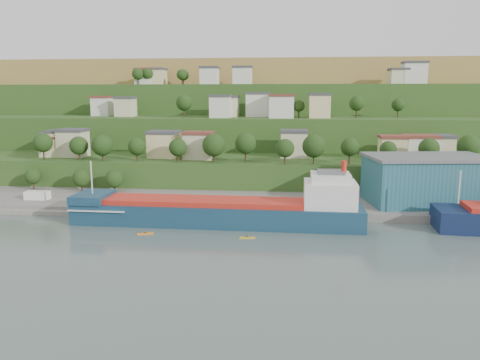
# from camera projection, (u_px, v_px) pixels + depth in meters

# --- Properties ---
(ground) EXTENTS (500.00, 500.00, 0.00)m
(ground) POSITION_uv_depth(u_px,v_px,m) (220.00, 236.00, 102.29)
(ground) COLOR #4D5E59
(ground) RESTS_ON ground
(quay) EXTENTS (220.00, 26.00, 4.00)m
(quay) POSITION_uv_depth(u_px,v_px,m) (307.00, 208.00, 127.70)
(quay) COLOR slate
(quay) RESTS_ON ground
(pebble_beach) EXTENTS (40.00, 18.00, 2.40)m
(pebble_beach) POSITION_uv_depth(u_px,v_px,m) (35.00, 207.00, 129.32)
(pebble_beach) COLOR slate
(pebble_beach) RESTS_ON ground
(hillside) EXTENTS (360.00, 210.59, 96.00)m
(hillside) POSITION_uv_depth(u_px,v_px,m) (262.00, 149.00, 267.38)
(hillside) COLOR #284719
(hillside) RESTS_ON ground
(cargo_ship_near) EXTENTS (69.15, 11.90, 17.74)m
(cargo_ship_near) POSITION_uv_depth(u_px,v_px,m) (226.00, 213.00, 111.45)
(cargo_ship_near) COLOR #132F48
(cargo_ship_near) RESTS_ON ground
(warehouse) EXTENTS (33.33, 23.10, 12.80)m
(warehouse) POSITION_uv_depth(u_px,v_px,m) (426.00, 179.00, 123.95)
(warehouse) COLOR #205362
(warehouse) RESTS_ON quay
(caravan) EXTENTS (6.60, 2.77, 3.07)m
(caravan) POSITION_uv_depth(u_px,v_px,m) (37.00, 197.00, 129.47)
(caravan) COLOR white
(caravan) RESTS_ON pebble_beach
(dinghy) EXTENTS (4.10, 2.06, 0.78)m
(dinghy) POSITION_uv_depth(u_px,v_px,m) (72.00, 204.00, 126.16)
(dinghy) COLOR silver
(dinghy) RESTS_ON pebble_beach
(kayak_orange) EXTENTS (3.64, 1.76, 0.91)m
(kayak_orange) POSITION_uv_depth(u_px,v_px,m) (145.00, 233.00, 103.90)
(kayak_orange) COLOR orange
(kayak_orange) RESTS_ON ground
(kayak_yellow) EXTENTS (3.43, 0.95, 0.85)m
(kayak_yellow) POSITION_uv_depth(u_px,v_px,m) (247.00, 237.00, 100.93)
(kayak_yellow) COLOR gold
(kayak_yellow) RESTS_ON ground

